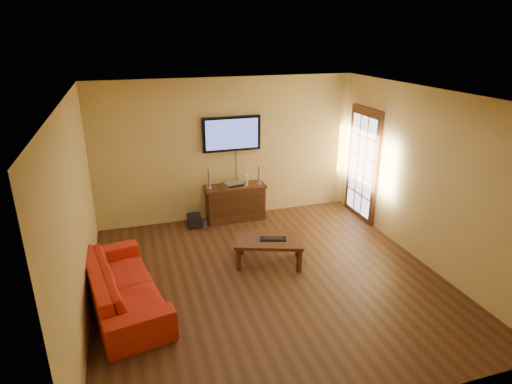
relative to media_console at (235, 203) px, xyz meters
name	(u,v)px	position (x,y,z in m)	size (l,w,h in m)	color
ground_plane	(270,279)	(-0.07, -2.27, -0.35)	(5.00, 5.00, 0.00)	#3B2110
room_walls	(257,159)	(-0.07, -1.64, 1.34)	(5.00, 5.00, 5.00)	tan
french_door	(362,166)	(2.38, -0.57, 0.70)	(0.07, 1.02, 2.22)	#3D1E0E
media_console	(235,203)	(0.00, 0.00, 0.00)	(1.17, 0.45, 0.69)	#3D1E0E
television	(232,134)	(0.00, 0.19, 1.31)	(1.11, 0.08, 0.66)	black
coffee_table	(269,242)	(0.08, -1.79, 0.02)	(1.20, 0.95, 0.42)	#3D1E0E
sofa	(123,278)	(-2.13, -2.28, 0.06)	(2.11, 0.62, 0.82)	red
speaker_left	(209,179)	(-0.49, 0.03, 0.53)	(0.11, 0.11, 0.40)	silver
speaker_right	(259,176)	(0.48, -0.03, 0.50)	(0.10, 0.10, 0.35)	silver
av_receiver	(234,184)	(-0.02, -0.01, 0.39)	(0.36, 0.26, 0.08)	silver
game_console	(247,180)	(0.24, -0.02, 0.44)	(0.04, 0.14, 0.20)	white
subwoofer	(194,221)	(-0.83, -0.11, -0.23)	(0.25, 0.25, 0.25)	black
bottle	(205,225)	(-0.66, -0.28, -0.26)	(0.07, 0.07, 0.20)	white
keyboard	(273,239)	(0.13, -1.83, 0.08)	(0.44, 0.27, 0.02)	black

